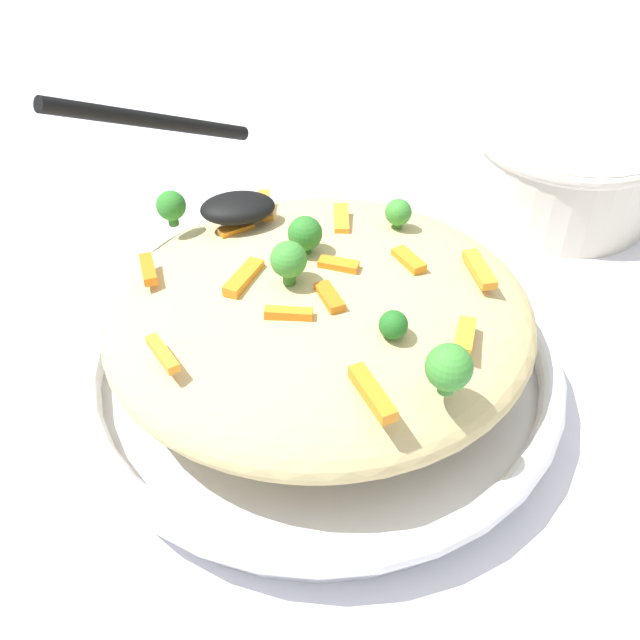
# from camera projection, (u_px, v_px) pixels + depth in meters

# --- Properties ---
(ground_plane) EXTENTS (2.40, 2.40, 0.00)m
(ground_plane) POSITION_uv_depth(u_px,v_px,m) (320.00, 386.00, 0.54)
(ground_plane) COLOR silver
(serving_bowl) EXTENTS (0.36, 0.36, 0.04)m
(serving_bowl) POSITION_uv_depth(u_px,v_px,m) (320.00, 365.00, 0.53)
(serving_bowl) COLOR silver
(serving_bowl) RESTS_ON ground_plane
(pasta_mound) EXTENTS (0.31, 0.29, 0.08)m
(pasta_mound) POSITION_uv_depth(u_px,v_px,m) (320.00, 313.00, 0.50)
(pasta_mound) COLOR #D1BA7A
(pasta_mound) RESTS_ON serving_bowl
(carrot_piece_0) EXTENTS (0.03, 0.02, 0.01)m
(carrot_piece_0) POSITION_uv_depth(u_px,v_px,m) (236.00, 229.00, 0.52)
(carrot_piece_0) COLOR orange
(carrot_piece_0) RESTS_ON pasta_mound
(carrot_piece_1) EXTENTS (0.03, 0.02, 0.01)m
(carrot_piece_1) POSITION_uv_depth(u_px,v_px,m) (289.00, 315.00, 0.44)
(carrot_piece_1) COLOR orange
(carrot_piece_1) RESTS_ON pasta_mound
(carrot_piece_2) EXTENTS (0.01, 0.04, 0.01)m
(carrot_piece_2) POSITION_uv_depth(u_px,v_px,m) (479.00, 269.00, 0.48)
(carrot_piece_2) COLOR orange
(carrot_piece_2) RESTS_ON pasta_mound
(carrot_piece_3) EXTENTS (0.02, 0.03, 0.01)m
(carrot_piece_3) POSITION_uv_depth(u_px,v_px,m) (408.00, 260.00, 0.48)
(carrot_piece_3) COLOR orange
(carrot_piece_3) RESTS_ON pasta_mound
(carrot_piece_4) EXTENTS (0.02, 0.04, 0.01)m
(carrot_piece_4) POSITION_uv_depth(u_px,v_px,m) (341.00, 220.00, 0.52)
(carrot_piece_4) COLOR orange
(carrot_piece_4) RESTS_ON pasta_mound
(carrot_piece_5) EXTENTS (0.03, 0.02, 0.01)m
(carrot_piece_5) POSITION_uv_depth(u_px,v_px,m) (338.00, 262.00, 0.47)
(carrot_piece_5) COLOR orange
(carrot_piece_5) RESTS_ON pasta_mound
(carrot_piece_6) EXTENTS (0.01, 0.03, 0.01)m
(carrot_piece_6) POSITION_uv_depth(u_px,v_px,m) (148.00, 269.00, 0.48)
(carrot_piece_6) COLOR orange
(carrot_piece_6) RESTS_ON pasta_mound
(carrot_piece_7) EXTENTS (0.02, 0.03, 0.01)m
(carrot_piece_7) POSITION_uv_depth(u_px,v_px,m) (465.00, 335.00, 0.43)
(carrot_piece_7) COLOR orange
(carrot_piece_7) RESTS_ON pasta_mound
(carrot_piece_8) EXTENTS (0.02, 0.03, 0.01)m
(carrot_piece_8) POSITION_uv_depth(u_px,v_px,m) (335.00, 297.00, 0.45)
(carrot_piece_8) COLOR orange
(carrot_piece_8) RESTS_ON pasta_mound
(carrot_piece_9) EXTENTS (0.02, 0.03, 0.01)m
(carrot_piece_9) POSITION_uv_depth(u_px,v_px,m) (162.00, 353.00, 0.41)
(carrot_piece_9) COLOR orange
(carrot_piece_9) RESTS_ON pasta_mound
(carrot_piece_10) EXTENTS (0.03, 0.04, 0.01)m
(carrot_piece_10) POSITION_uv_depth(u_px,v_px,m) (244.00, 279.00, 0.46)
(carrot_piece_10) COLOR orange
(carrot_piece_10) RESTS_ON pasta_mound
(carrot_piece_11) EXTENTS (0.01, 0.04, 0.01)m
(carrot_piece_11) POSITION_uv_depth(u_px,v_px,m) (266.00, 206.00, 0.54)
(carrot_piece_11) COLOR orange
(carrot_piece_11) RESTS_ON pasta_mound
(carrot_piece_12) EXTENTS (0.02, 0.04, 0.01)m
(carrot_piece_12) POSITION_uv_depth(u_px,v_px,m) (372.00, 393.00, 0.39)
(carrot_piece_12) COLOR orange
(carrot_piece_12) RESTS_ON pasta_mound
(broccoli_floret_0) EXTENTS (0.02, 0.02, 0.03)m
(broccoli_floret_0) POSITION_uv_depth(u_px,v_px,m) (305.00, 234.00, 0.48)
(broccoli_floret_0) COLOR #296820
(broccoli_floret_0) RESTS_ON pasta_mound
(broccoli_floret_1) EXTENTS (0.02, 0.02, 0.03)m
(broccoli_floret_1) POSITION_uv_depth(u_px,v_px,m) (289.00, 260.00, 0.45)
(broccoli_floret_1) COLOR #377928
(broccoli_floret_1) RESTS_ON pasta_mound
(broccoli_floret_2) EXTENTS (0.02, 0.02, 0.02)m
(broccoli_floret_2) POSITION_uv_depth(u_px,v_px,m) (398.00, 213.00, 0.52)
(broccoli_floret_2) COLOR #377928
(broccoli_floret_2) RESTS_ON pasta_mound
(broccoli_floret_3) EXTENTS (0.03, 0.03, 0.03)m
(broccoli_floret_3) POSITION_uv_depth(u_px,v_px,m) (449.00, 368.00, 0.38)
(broccoli_floret_3) COLOR #377928
(broccoli_floret_3) RESTS_ON pasta_mound
(broccoli_floret_4) EXTENTS (0.02, 0.02, 0.03)m
(broccoli_floret_4) POSITION_uv_depth(u_px,v_px,m) (171.00, 206.00, 0.52)
(broccoli_floret_4) COLOR #296820
(broccoli_floret_4) RESTS_ON pasta_mound
(broccoli_floret_5) EXTENTS (0.02, 0.02, 0.02)m
(broccoli_floret_5) POSITION_uv_depth(u_px,v_px,m) (393.00, 325.00, 0.42)
(broccoli_floret_5) COLOR #205B1C
(broccoli_floret_5) RESTS_ON pasta_mound
(serving_spoon) EXTENTS (0.16, 0.15, 0.10)m
(serving_spoon) POSITION_uv_depth(u_px,v_px,m) (203.00, 171.00, 0.52)
(serving_spoon) COLOR black
(serving_spoon) RESTS_ON pasta_mound
(companion_bowl) EXTENTS (0.19, 0.19, 0.09)m
(companion_bowl) POSITION_uv_depth(u_px,v_px,m) (565.00, 168.00, 0.71)
(companion_bowl) COLOR beige
(companion_bowl) RESTS_ON ground_plane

